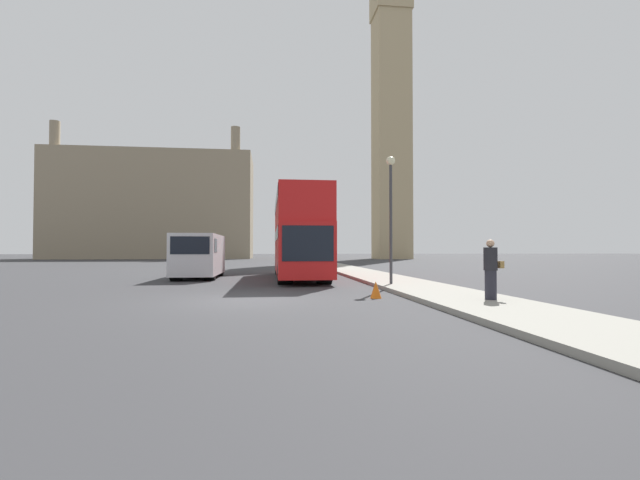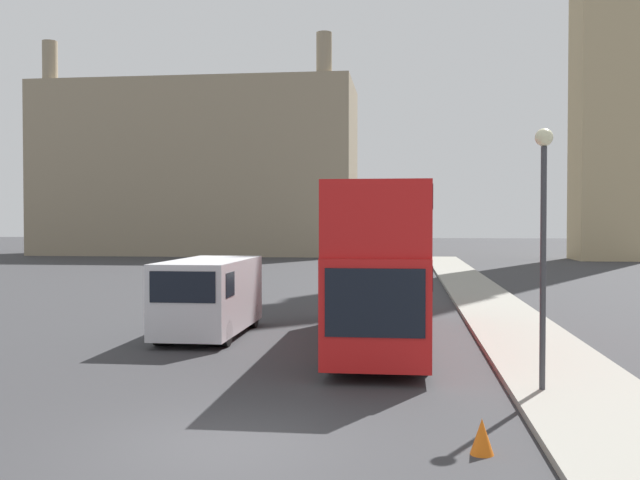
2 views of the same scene
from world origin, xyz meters
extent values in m
plane|color=#333335|center=(0.00, 0.00, 0.00)|extent=(300.00, 300.00, 0.00)
cube|color=gray|center=(6.45, 0.00, 0.07)|extent=(2.89, 120.00, 0.15)
cube|color=tan|center=(21.54, 58.31, 21.16)|extent=(5.75, 5.75, 42.33)
cube|color=gray|center=(-19.72, 66.08, 9.25)|extent=(34.16, 13.07, 18.49)
cylinder|color=gray|center=(-34.24, 60.52, 20.53)|extent=(1.57, 1.57, 4.07)
cylinder|color=gray|center=(-5.20, 60.52, 20.53)|extent=(1.57, 1.57, 4.07)
cube|color=red|center=(2.25, 9.86, 1.52)|extent=(2.42, 11.25, 2.45)
cube|color=red|center=(2.25, 9.86, 3.60)|extent=(2.42, 11.03, 1.71)
cube|color=black|center=(2.25, 9.86, 2.32)|extent=(2.46, 10.80, 0.55)
cube|color=black|center=(2.25, 9.86, 4.08)|extent=(2.46, 10.58, 0.55)
cube|color=black|center=(2.25, 4.22, 1.81)|extent=(2.13, 0.03, 1.47)
cylinder|color=black|center=(1.37, 5.92, 0.52)|extent=(0.68, 1.05, 1.05)
cylinder|color=black|center=(3.12, 5.92, 0.52)|extent=(0.68, 1.05, 1.05)
cylinder|color=black|center=(1.37, 13.80, 0.52)|extent=(0.68, 1.05, 1.05)
cylinder|color=black|center=(3.12, 13.80, 0.52)|extent=(0.68, 1.05, 1.05)
cube|color=silver|center=(-3.13, 10.61, 1.29)|extent=(2.17, 5.47, 2.15)
cube|color=black|center=(-3.13, 7.86, 1.76)|extent=(1.85, 0.02, 0.86)
cube|color=black|center=(-3.13, 8.83, 1.76)|extent=(2.20, 0.98, 0.69)
cylinder|color=black|center=(-3.95, 8.75, 0.39)|extent=(0.54, 0.77, 0.77)
cylinder|color=black|center=(-2.32, 8.75, 0.39)|extent=(0.54, 0.77, 0.77)
cylinder|color=black|center=(-3.95, 12.47, 0.39)|extent=(0.54, 0.77, 0.77)
cylinder|color=black|center=(-2.32, 12.47, 0.39)|extent=(0.54, 0.77, 0.77)
cylinder|color=#23232D|center=(6.85, -1.90, 0.56)|extent=(0.32, 0.32, 0.82)
cylinder|color=black|center=(6.85, -1.90, 1.29)|extent=(0.37, 0.37, 0.65)
sphere|color=tan|center=(6.85, -1.90, 1.72)|extent=(0.22, 0.22, 0.22)
cube|color=olive|center=(7.13, -1.90, 1.13)|extent=(0.12, 0.24, 0.20)
cylinder|color=#38383D|center=(5.64, 3.84, 2.60)|extent=(0.12, 0.12, 4.90)
sphere|color=beige|center=(5.64, 3.84, 5.23)|extent=(0.36, 0.36, 0.36)
cone|color=orange|center=(4.04, 0.06, 0.28)|extent=(0.36, 0.36, 0.55)
camera|label=1|loc=(0.69, -13.26, 1.54)|focal=24.00mm
camera|label=2|loc=(2.87, -10.88, 3.53)|focal=40.00mm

